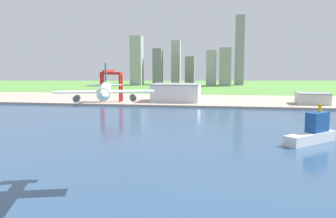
{
  "coord_description": "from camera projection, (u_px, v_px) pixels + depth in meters",
  "views": [
    {
      "loc": [
        37.49,
        -1.47,
        51.58
      ],
      "look_at": [
        3.21,
        211.4,
        24.6
      ],
      "focal_mm": 41.51,
      "sensor_mm": 36.0,
      "label": 1
    }
  ],
  "objects": [
    {
      "name": "industrial_pier",
      "position": [
        200.0,
        100.0,
        493.63
      ],
      "size": [
        840.0,
        140.0,
        2.5
      ],
      "primitive_type": "cube",
      "color": "#AC9A8C",
      "rests_on": "ground"
    },
    {
      "name": "warehouse_annex",
      "position": [
        312.0,
        98.0,
        440.91
      ],
      "size": [
        35.49,
        30.85,
        12.83
      ],
      "color": "silver",
      "rests_on": "industrial_pier"
    },
    {
      "name": "port_crane_red",
      "position": [
        111.0,
        79.0,
        464.19
      ],
      "size": [
        25.68,
        38.81,
        38.04
      ],
      "color": "red",
      "rests_on": "industrial_pier"
    },
    {
      "name": "distant_skyline",
      "position": [
        186.0,
        63.0,
        816.32
      ],
      "size": [
        234.93,
        66.24,
        145.82
      ],
      "color": "#999BA1",
      "rests_on": "ground"
    },
    {
      "name": "water_bay",
      "position": [
        170.0,
        141.0,
        248.86
      ],
      "size": [
        840.0,
        360.0,
        0.15
      ],
      "primitive_type": "cube",
      "color": "#2D4C70",
      "rests_on": "ground"
    },
    {
      "name": "ferry_boat",
      "position": [
        313.0,
        132.0,
        243.96
      ],
      "size": [
        36.02,
        36.69,
        24.15
      ],
      "color": "white",
      "rests_on": "water_bay"
    },
    {
      "name": "airplane_landing",
      "position": [
        105.0,
        91.0,
        152.68
      ],
      "size": [
        40.45,
        46.68,
        15.12
      ],
      "color": "white"
    },
    {
      "name": "ground_plane",
      "position": [
        182.0,
        126.0,
        307.65
      ],
      "size": [
        2400.0,
        2400.0,
        0.0
      ],
      "primitive_type": "plane",
      "color": "#58913F"
    },
    {
      "name": "warehouse_main",
      "position": [
        176.0,
        92.0,
        470.39
      ],
      "size": [
        57.45,
        41.55,
        21.21
      ],
      "color": "white",
      "rests_on": "industrial_pier"
    }
  ]
}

